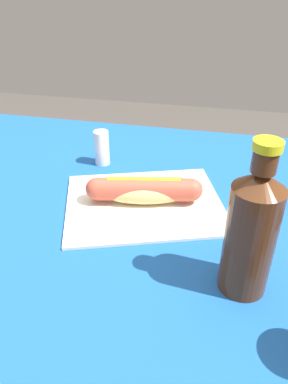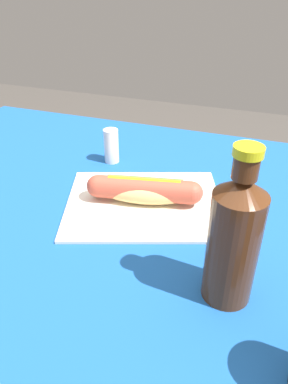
{
  "view_description": "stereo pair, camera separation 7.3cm",
  "coord_description": "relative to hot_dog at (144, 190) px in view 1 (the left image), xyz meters",
  "views": [
    {
      "loc": [
        0.19,
        -0.59,
        1.2
      ],
      "look_at": [
        0.06,
        0.01,
        0.81
      ],
      "focal_mm": 34.01,
      "sensor_mm": 36.0,
      "label": 1
    },
    {
      "loc": [
        0.26,
        -0.57,
        1.2
      ],
      "look_at": [
        0.06,
        0.01,
        0.81
      ],
      "focal_mm": 34.01,
      "sensor_mm": 36.0,
      "label": 2
    }
  ],
  "objects": [
    {
      "name": "soda_bottle",
      "position": [
        0.19,
        -0.18,
        0.07
      ],
      "size": [
        0.07,
        0.07,
        0.24
      ],
      "color": "#4C2814",
      "rests_on": "dining_table"
    },
    {
      "name": "hot_dog",
      "position": [
        0.0,
        0.0,
        0.0
      ],
      "size": [
        0.23,
        0.09,
        0.05
      ],
      "color": "#E5BC75",
      "rests_on": "paper_wrapper"
    },
    {
      "name": "salt_shaker",
      "position": [
        -0.14,
        0.16,
        0.01
      ],
      "size": [
        0.04,
        0.04,
        0.08
      ],
      "primitive_type": "cylinder",
      "color": "silver",
      "rests_on": "dining_table"
    },
    {
      "name": "paper_wrapper",
      "position": [
        0.0,
        -0.0,
        -0.03
      ],
      "size": [
        0.38,
        0.34,
        0.01
      ],
      "primitive_type": "cube",
      "rotation": [
        0.0,
        0.0,
        0.34
      ],
      "color": "silver",
      "rests_on": "dining_table"
    },
    {
      "name": "dining_table",
      "position": [
        -0.06,
        -0.01,
        -0.17
      ],
      "size": [
        1.23,
        0.86,
        0.78
      ],
      "color": "brown",
      "rests_on": "ground"
    }
  ]
}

